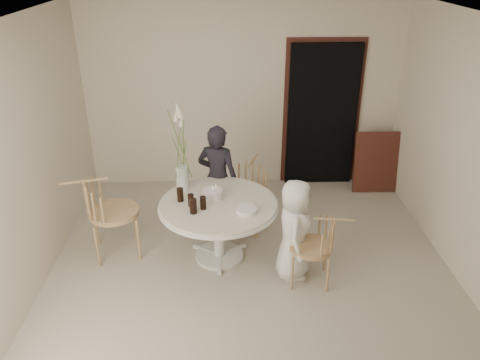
{
  "coord_description": "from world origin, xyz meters",
  "views": [
    {
      "loc": [
        -0.27,
        -4.26,
        3.26
      ],
      "look_at": [
        -0.11,
        0.3,
        0.98
      ],
      "focal_mm": 35.0,
      "sensor_mm": 36.0,
      "label": 1
    }
  ],
  "objects_px": {
    "chair_right": "(322,240)",
    "birthday_cake": "(213,194)",
    "girl": "(218,178)",
    "flower_vase": "(182,159)",
    "table": "(219,211)",
    "boy": "(294,230)",
    "chair_left": "(100,206)",
    "chair_far": "(250,184)"
  },
  "relations": [
    {
      "from": "chair_right",
      "to": "birthday_cake",
      "type": "relative_size",
      "value": 3.62
    },
    {
      "from": "girl",
      "to": "flower_vase",
      "type": "bearing_deg",
      "value": 56.11
    },
    {
      "from": "girl",
      "to": "table",
      "type": "bearing_deg",
      "value": 108.85
    },
    {
      "from": "boy",
      "to": "table",
      "type": "bearing_deg",
      "value": 73.1
    },
    {
      "from": "table",
      "to": "chair_left",
      "type": "xyz_separation_m",
      "value": [
        -1.34,
        0.12,
        0.03
      ]
    },
    {
      "from": "girl",
      "to": "birthday_cake",
      "type": "xyz_separation_m",
      "value": [
        -0.05,
        -0.58,
        0.09
      ]
    },
    {
      "from": "table",
      "to": "flower_vase",
      "type": "xyz_separation_m",
      "value": [
        -0.41,
        0.36,
        0.49
      ]
    },
    {
      "from": "chair_left",
      "to": "birthday_cake",
      "type": "distance_m",
      "value": 1.28
    },
    {
      "from": "table",
      "to": "chair_right",
      "type": "xyz_separation_m",
      "value": [
        1.08,
        -0.47,
        -0.1
      ]
    },
    {
      "from": "chair_right",
      "to": "boy",
      "type": "xyz_separation_m",
      "value": [
        -0.28,
        0.11,
        0.06
      ]
    },
    {
      "from": "chair_right",
      "to": "flower_vase",
      "type": "bearing_deg",
      "value": -111.42
    },
    {
      "from": "table",
      "to": "chair_far",
      "type": "bearing_deg",
      "value": 62.77
    },
    {
      "from": "boy",
      "to": "chair_far",
      "type": "bearing_deg",
      "value": 27.13
    },
    {
      "from": "chair_far",
      "to": "boy",
      "type": "bearing_deg",
      "value": -48.84
    },
    {
      "from": "chair_far",
      "to": "chair_right",
      "type": "distance_m",
      "value": 1.41
    },
    {
      "from": "chair_far",
      "to": "chair_left",
      "type": "bearing_deg",
      "value": -138.84
    },
    {
      "from": "girl",
      "to": "boy",
      "type": "bearing_deg",
      "value": 146.03
    },
    {
      "from": "chair_right",
      "to": "flower_vase",
      "type": "distance_m",
      "value": 1.81
    },
    {
      "from": "table",
      "to": "birthday_cake",
      "type": "relative_size",
      "value": 6.04
    },
    {
      "from": "boy",
      "to": "birthday_cake",
      "type": "distance_m",
      "value": 1.0
    },
    {
      "from": "birthday_cake",
      "to": "flower_vase",
      "type": "height_order",
      "value": "flower_vase"
    },
    {
      "from": "table",
      "to": "chair_left",
      "type": "relative_size",
      "value": 1.33
    },
    {
      "from": "birthday_cake",
      "to": "table",
      "type": "bearing_deg",
      "value": -58.53
    },
    {
      "from": "chair_far",
      "to": "girl",
      "type": "bearing_deg",
      "value": -148.14
    },
    {
      "from": "chair_far",
      "to": "table",
      "type": "bearing_deg",
      "value": -96.41
    },
    {
      "from": "girl",
      "to": "boy",
      "type": "distance_m",
      "value": 1.32
    },
    {
      "from": "birthday_cake",
      "to": "chair_left",
      "type": "bearing_deg",
      "value": 179.15
    },
    {
      "from": "chair_right",
      "to": "flower_vase",
      "type": "height_order",
      "value": "flower_vase"
    },
    {
      "from": "chair_far",
      "to": "flower_vase",
      "type": "xyz_separation_m",
      "value": [
        -0.8,
        -0.4,
        0.54
      ]
    },
    {
      "from": "boy",
      "to": "flower_vase",
      "type": "bearing_deg",
      "value": 66.32
    },
    {
      "from": "chair_right",
      "to": "boy",
      "type": "relative_size",
      "value": 0.69
    },
    {
      "from": "boy",
      "to": "flower_vase",
      "type": "distance_m",
      "value": 1.51
    },
    {
      "from": "chair_right",
      "to": "chair_left",
      "type": "bearing_deg",
      "value": -95.99
    },
    {
      "from": "table",
      "to": "flower_vase",
      "type": "height_order",
      "value": "flower_vase"
    },
    {
      "from": "table",
      "to": "boy",
      "type": "xyz_separation_m",
      "value": [
        0.8,
        -0.35,
        -0.04
      ]
    },
    {
      "from": "table",
      "to": "boy",
      "type": "distance_m",
      "value": 0.88
    },
    {
      "from": "chair_left",
      "to": "chair_far",
      "type": "bearing_deg",
      "value": -84.63
    },
    {
      "from": "chair_far",
      "to": "chair_right",
      "type": "bearing_deg",
      "value": -39.75
    },
    {
      "from": "chair_left",
      "to": "boy",
      "type": "distance_m",
      "value": 2.19
    },
    {
      "from": "chair_left",
      "to": "girl",
      "type": "bearing_deg",
      "value": -81.98
    },
    {
      "from": "girl",
      "to": "birthday_cake",
      "type": "relative_size",
      "value": 6.28
    },
    {
      "from": "boy",
      "to": "flower_vase",
      "type": "xyz_separation_m",
      "value": [
        -1.22,
        0.72,
        0.53
      ]
    }
  ]
}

